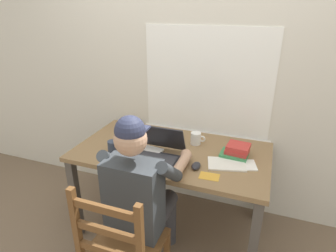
% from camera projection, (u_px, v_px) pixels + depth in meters
% --- Properties ---
extents(ground_plane, '(8.00, 8.00, 0.00)m').
position_uv_depth(ground_plane, '(171.00, 225.00, 2.49)').
color(ground_plane, brown).
extents(back_wall, '(6.00, 0.08, 2.60)m').
position_uv_depth(back_wall, '(191.00, 67.00, 2.40)').
color(back_wall, silver).
rests_on(back_wall, ground).
extents(desk, '(1.48, 0.80, 0.74)m').
position_uv_depth(desk, '(172.00, 160.00, 2.24)').
color(desk, olive).
rests_on(desk, ground).
extents(seated_person, '(0.50, 0.60, 1.23)m').
position_uv_depth(seated_person, '(141.00, 191.00, 1.83)').
color(seated_person, '#33383D').
rests_on(seated_person, ground).
extents(wooden_chair, '(0.42, 0.42, 0.92)m').
position_uv_depth(wooden_chair, '(122.00, 249.00, 1.68)').
color(wooden_chair, brown).
rests_on(wooden_chair, ground).
extents(laptop, '(0.33, 0.33, 0.22)m').
position_uv_depth(laptop, '(159.00, 151.00, 2.08)').
color(laptop, '#232328').
rests_on(laptop, desk).
extents(computer_mouse, '(0.06, 0.10, 0.03)m').
position_uv_depth(computer_mouse, '(196.00, 166.00, 1.95)').
color(computer_mouse, '#232328').
rests_on(computer_mouse, desk).
extents(coffee_mug_white, '(0.12, 0.08, 0.10)m').
position_uv_depth(coffee_mug_white, '(196.00, 138.00, 2.28)').
color(coffee_mug_white, white).
rests_on(coffee_mug_white, desk).
extents(coffee_mug_dark, '(0.12, 0.08, 0.10)m').
position_uv_depth(coffee_mug_dark, '(113.00, 147.00, 2.14)').
color(coffee_mug_dark, '#2D384C').
rests_on(coffee_mug_dark, desk).
extents(book_stack_main, '(0.21, 0.18, 0.09)m').
position_uv_depth(book_stack_main, '(236.00, 151.00, 2.09)').
color(book_stack_main, '#38844C').
rests_on(book_stack_main, desk).
extents(paper_pile_near_laptop, '(0.24, 0.18, 0.02)m').
position_uv_depth(paper_pile_near_laptop, '(147.00, 151.00, 2.17)').
color(paper_pile_near_laptop, white).
rests_on(paper_pile_near_laptop, desk).
extents(paper_pile_back_corner, '(0.29, 0.24, 0.01)m').
position_uv_depth(paper_pile_back_corner, '(226.00, 164.00, 2.00)').
color(paper_pile_back_corner, silver).
rests_on(paper_pile_back_corner, desk).
extents(paper_pile_side, '(0.25, 0.20, 0.01)m').
position_uv_depth(paper_pile_side, '(240.00, 165.00, 1.99)').
color(paper_pile_side, white).
rests_on(paper_pile_side, desk).
extents(landscape_photo_print, '(0.14, 0.10, 0.00)m').
position_uv_depth(landscape_photo_print, '(209.00, 176.00, 1.86)').
color(landscape_photo_print, gold).
rests_on(landscape_photo_print, desk).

